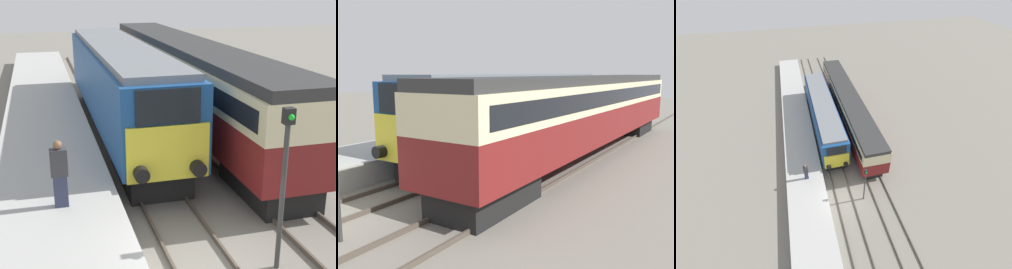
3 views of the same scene
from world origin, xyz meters
The scene contains 7 objects.
platform_left centered at (-3.30, 8.00, 0.45)m, with size 3.50×50.00×0.89m.
rails_near_track centered at (0.00, 5.00, 0.07)m, with size 1.51×60.00×0.14m.
rails_far_track centered at (3.40, 5.00, 0.07)m, with size 1.50×60.00×0.14m.
locomotive centered at (0.00, 11.24, 2.27)m, with size 2.70×16.23×4.02m.
passenger_carriage centered at (3.40, 12.28, 2.42)m, with size 2.75×21.77×3.95m.
person_on_platform centered at (-3.11, 2.68, 1.81)m, with size 0.44×0.26×1.83m.
signal_post centered at (1.70, -0.22, 2.35)m, with size 0.24×0.28×3.96m.
Camera 1 is at (-3.43, -8.86, 6.49)m, focal length 50.00 mm.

